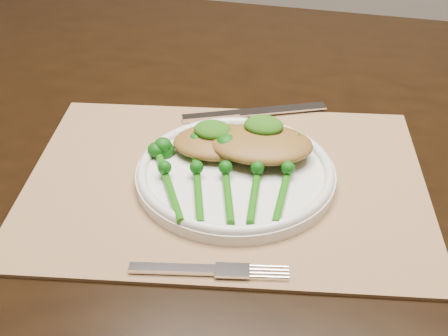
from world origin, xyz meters
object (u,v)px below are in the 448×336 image
(dining_table, at_px, (263,305))
(broccolini_bundle, at_px, (227,184))
(chicken_fillet_left, at_px, (220,142))
(dinner_plate, at_px, (236,173))
(placemat, at_px, (226,182))

(dining_table, height_order, broccolini_bundle, broccolini_bundle)
(dining_table, relative_size, broccolini_bundle, 7.72)
(dining_table, bearing_deg, chicken_fillet_left, -112.42)
(dinner_plate, bearing_deg, dining_table, 85.59)
(placemat, height_order, dinner_plate, dinner_plate)
(dining_table, relative_size, chicken_fillet_left, 13.87)
(placemat, bearing_deg, chicken_fillet_left, 103.61)
(dinner_plate, height_order, chicken_fillet_left, chicken_fillet_left)
(dining_table, bearing_deg, broccolini_bundle, -95.92)
(placemat, relative_size, broccolini_bundle, 2.28)
(dinner_plate, relative_size, chicken_fillet_left, 2.05)
(dinner_plate, bearing_deg, broccolini_bundle, -91.58)
(dining_table, xyz_separation_m, placemat, (-0.02, -0.16, 0.38))
(placemat, distance_m, chicken_fillet_left, 0.05)
(dining_table, distance_m, broccolini_bundle, 0.44)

